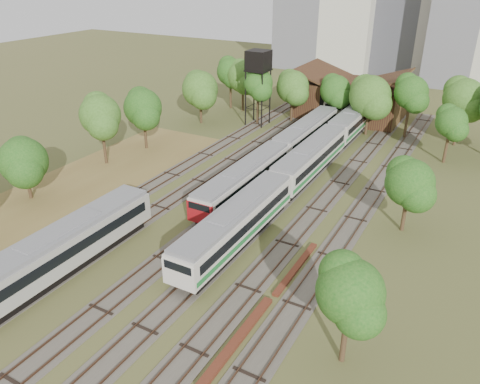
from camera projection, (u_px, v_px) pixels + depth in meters
The scene contains 14 objects.
ground at pixel (89, 349), 29.98m from camera, with size 240.00×240.00×0.00m, color #475123.
dry_grass_patch at pixel (12, 225), 44.12m from camera, with size 14.00×60.00×0.04m, color brown.
tracks at pixel (258, 195), 49.85m from camera, with size 24.60×80.00×0.19m.
railcar_red_set at pixel (279, 153), 56.06m from camera, with size 2.72×34.58×3.36m.
railcar_green_set at pixel (310, 159), 54.27m from camera, with size 2.89×52.07×3.57m.
railcar_rear at pixel (348, 100), 77.34m from camera, with size 3.03×16.08×3.75m.
old_grey_coach at pixel (63, 248), 36.94m from camera, with size 2.98×18.00×3.69m.
water_tower at pixel (258, 62), 68.01m from camera, with size 3.19×3.19×11.04m.
rail_pile_near at pixel (238, 339), 30.57m from camera, with size 0.61×9.22×0.31m, color brown.
rail_pile_far at pixel (296, 268), 37.77m from camera, with size 0.50×7.99×0.26m, color brown.
maintenance_shed at pixel (351, 98), 74.60m from camera, with size 16.45×11.55×7.58m.
tree_band_left at pixel (100, 127), 54.07m from camera, with size 7.81×67.29×8.59m.
tree_band_far at pixel (368, 93), 65.41m from camera, with size 43.95×9.93×9.66m.
tree_band_right at pixel (412, 185), 40.42m from camera, with size 5.01×41.33×7.30m.
Camera 1 is at (19.46, -14.89, 22.25)m, focal length 35.00 mm.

